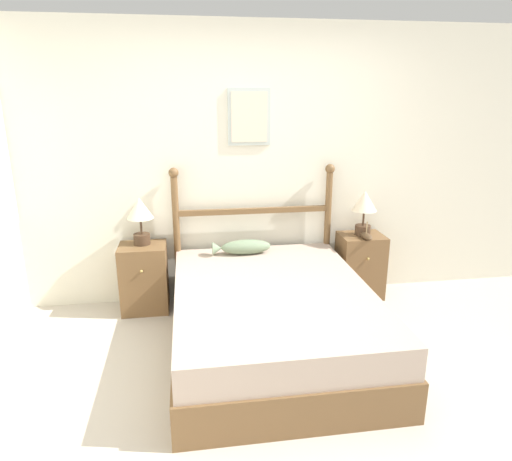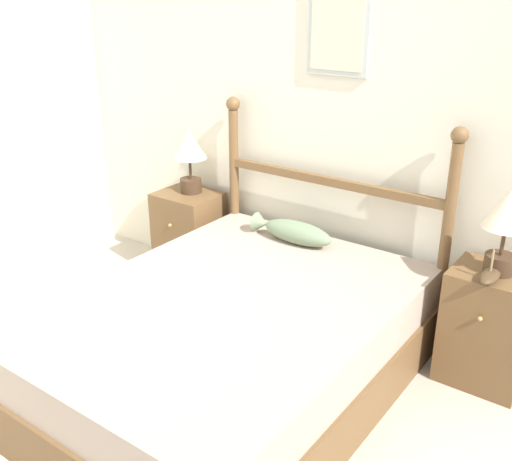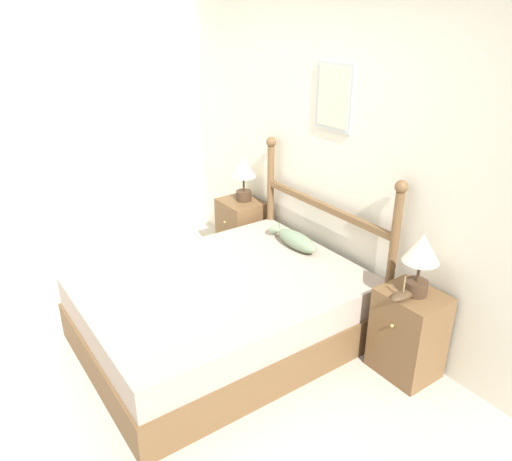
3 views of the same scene
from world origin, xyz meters
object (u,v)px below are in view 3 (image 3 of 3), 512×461
(bed, at_px, (223,311))
(table_lamp_left, at_px, (244,172))
(nightstand_left, at_px, (241,231))
(nightstand_right, at_px, (408,333))
(table_lamp_right, at_px, (421,255))
(fish_pillow, at_px, (295,239))
(model_boat, at_px, (403,295))

(bed, distance_m, table_lamp_left, 1.51)
(nightstand_left, bearing_deg, table_lamp_left, 87.38)
(nightstand_left, xyz_separation_m, table_lamp_left, (0.00, 0.04, 0.60))
(nightstand_left, xyz_separation_m, nightstand_right, (2.07, 0.00, 0.00))
(table_lamp_left, distance_m, table_lamp_right, 2.07)
(nightstand_right, relative_size, fish_pillow, 1.17)
(table_lamp_left, height_order, model_boat, table_lamp_left)
(bed, relative_size, fish_pillow, 3.75)
(nightstand_left, distance_m, fish_pillow, 0.94)
(nightstand_right, bearing_deg, bed, -140.80)
(bed, bearing_deg, fish_pillow, 99.52)
(nightstand_right, distance_m, table_lamp_left, 2.15)
(model_boat, bearing_deg, table_lamp_right, 85.88)
(bed, bearing_deg, model_boat, 35.44)
(nightstand_right, bearing_deg, model_boat, -92.43)
(nightstand_left, bearing_deg, bed, -39.20)
(model_boat, distance_m, fish_pillow, 1.16)
(nightstand_right, relative_size, model_boat, 3.04)
(table_lamp_left, relative_size, fish_pillow, 0.80)
(nightstand_left, xyz_separation_m, fish_pillow, (0.90, -0.06, 0.27))
(nightstand_left, xyz_separation_m, table_lamp_right, (2.07, 0.01, 0.60))
(nightstand_right, bearing_deg, table_lamp_left, 178.95)
(table_lamp_left, bearing_deg, model_boat, -4.13)
(fish_pillow, bearing_deg, table_lamp_right, 3.19)
(nightstand_right, height_order, model_boat, model_boat)
(nightstand_left, bearing_deg, nightstand_right, 0.00)
(bed, distance_m, table_lamp_right, 1.49)
(bed, bearing_deg, table_lamp_right, 39.28)
(fish_pillow, bearing_deg, nightstand_left, 176.21)
(bed, xyz_separation_m, table_lamp_right, (1.04, 0.85, 0.66))
(model_boat, bearing_deg, nightstand_left, 176.93)
(nightstand_right, bearing_deg, table_lamp_right, 55.05)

